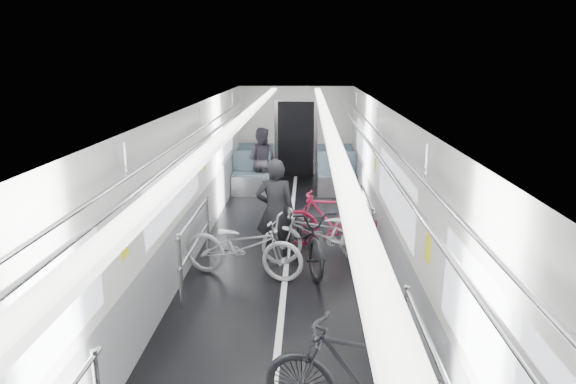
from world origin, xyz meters
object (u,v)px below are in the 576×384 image
bike_right_near (361,380)px  person_standing (275,211)px  bike_right_mid (322,234)px  bike_right_far (330,219)px  person_seated (261,160)px  bike_aisle (305,235)px  bike_left_far (243,246)px

bike_right_near → person_standing: person_standing is taller
bike_right_mid → person_standing: 0.80m
bike_right_far → person_standing: bearing=-48.1°
bike_right_near → bike_right_mid: 3.74m
person_seated → bike_right_near: bearing=115.4°
bike_right_far → bike_aisle: bearing=-23.4°
bike_right_near → person_standing: bearing=-149.4°
bike_right_far → bike_right_mid: bearing=-7.9°
person_standing → bike_aisle: bearing=167.4°
bike_right_far → person_seated: size_ratio=1.07×
bike_left_far → bike_right_near: (1.38, -3.20, 0.04)m
bike_left_far → bike_right_far: bearing=-33.1°
person_seated → bike_right_far: bearing=126.3°
bike_right_near → bike_right_far: bearing=-162.6°
bike_left_far → bike_right_far: 1.80m
bike_right_near → bike_right_far: (-0.07, 4.43, -0.02)m
bike_right_far → bike_left_far: bearing=-41.4°
bike_right_near → bike_right_mid: size_ratio=0.92×
person_standing → person_seated: bearing=-82.7°
bike_right_near → bike_right_mid: bearing=-160.0°
bike_left_far → bike_right_mid: bearing=-51.2°
bike_aisle → person_standing: 0.58m
bike_left_far → person_standing: 0.80m
bike_left_far → bike_right_far: size_ratio=1.09×
bike_aisle → bike_right_mid: bearing=-2.3°
bike_right_near → bike_aisle: (-0.48, 3.67, -0.02)m
bike_right_mid → bike_aisle: (-0.25, -0.06, 0.00)m
bike_left_far → person_seated: (-0.18, 4.96, 0.30)m
bike_right_far → person_seated: bearing=-153.1°
bike_right_near → person_standing: 3.91m
person_seated → bike_right_mid: bearing=121.3°
bike_left_far → bike_right_mid: size_ratio=0.97×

